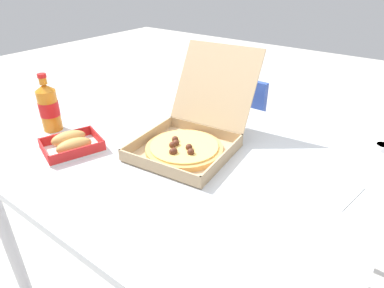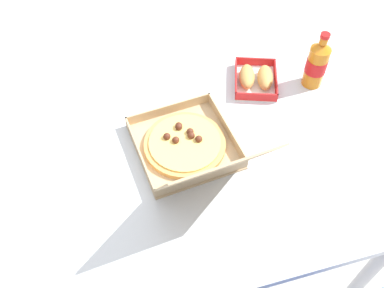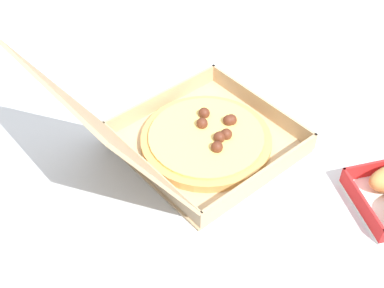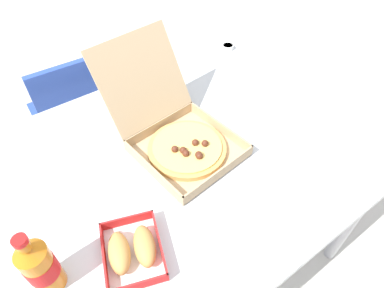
{
  "view_description": "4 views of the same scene",
  "coord_description": "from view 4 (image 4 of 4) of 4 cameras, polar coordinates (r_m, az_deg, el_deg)",
  "views": [
    {
      "loc": [
        0.63,
        -0.77,
        1.32
      ],
      "look_at": [
        0.05,
        0.0,
        0.79
      ],
      "focal_mm": 30.88,
      "sensor_mm": 36.0,
      "label": 1
    },
    {
      "loc": [
        0.22,
        0.82,
        1.86
      ],
      "look_at": [
        -0.01,
        0.0,
        0.76
      ],
      "focal_mm": 40.06,
      "sensor_mm": 36.0,
      "label": 2
    },
    {
      "loc": [
        -0.6,
        0.45,
        1.49
      ],
      "look_at": [
        0.03,
        0.03,
        0.75
      ],
      "focal_mm": 48.65,
      "sensor_mm": 36.0,
      "label": 3
    },
    {
      "loc": [
        -0.41,
        -0.62,
        1.58
      ],
      "look_at": [
        0.03,
        -0.01,
        0.79
      ],
      "focal_mm": 30.78,
      "sensor_mm": 36.0,
      "label": 4
    }
  ],
  "objects": [
    {
      "name": "cola_bottle",
      "position": [
        0.88,
        -24.84,
        -18.67
      ],
      "size": [
        0.07,
        0.07,
        0.22
      ],
      "color": "orange",
      "rests_on": "dining_table"
    },
    {
      "name": "dipping_sauce_cup",
      "position": [
        1.65,
        6.23,
        16.42
      ],
      "size": [
        0.06,
        0.06,
        0.02
      ],
      "color": "white",
      "rests_on": "dining_table"
    },
    {
      "name": "paper_menu",
      "position": [
        1.4,
        11.57,
        8.89
      ],
      "size": [
        0.23,
        0.18,
        0.0
      ],
      "primitive_type": "cube",
      "rotation": [
        0.0,
        0.0,
        -0.17
      ],
      "color": "white",
      "rests_on": "dining_table"
    },
    {
      "name": "ground_plane",
      "position": [
        1.74,
        -1.02,
        -18.19
      ],
      "size": [
        10.0,
        10.0,
        0.0
      ],
      "primitive_type": "plane",
      "color": "beige"
    },
    {
      "name": "pizza_box_open",
      "position": [
        1.11,
        -2.14,
        1.25
      ],
      "size": [
        0.36,
        0.49,
        0.31
      ],
      "color": "tan",
      "rests_on": "dining_table"
    },
    {
      "name": "dining_table",
      "position": [
        1.17,
        -1.44,
        -4.07
      ],
      "size": [
        1.29,
        0.99,
        0.74
      ],
      "color": "silver",
      "rests_on": "ground_plane"
    },
    {
      "name": "chair",
      "position": [
        1.76,
        -19.06,
        5.05
      ],
      "size": [
        0.41,
        0.41,
        0.83
      ],
      "color": "#2D4CAD",
      "rests_on": "ground_plane"
    },
    {
      "name": "bread_side_box",
      "position": [
        0.91,
        -10.3,
        -17.63
      ],
      "size": [
        0.2,
        0.23,
        0.06
      ],
      "color": "white",
      "rests_on": "dining_table"
    }
  ]
}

